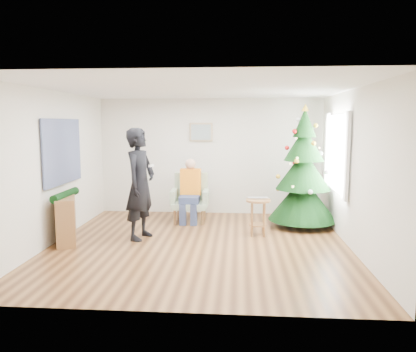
# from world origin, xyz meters

# --- Properties ---
(floor) EXTENTS (5.00, 5.00, 0.00)m
(floor) POSITION_xyz_m (0.00, 0.00, 0.00)
(floor) COLOR brown
(floor) RESTS_ON ground
(ceiling) EXTENTS (5.00, 5.00, 0.00)m
(ceiling) POSITION_xyz_m (0.00, 0.00, 2.60)
(ceiling) COLOR white
(ceiling) RESTS_ON wall_back
(wall_back) EXTENTS (5.00, 0.00, 5.00)m
(wall_back) POSITION_xyz_m (0.00, 2.50, 1.30)
(wall_back) COLOR silver
(wall_back) RESTS_ON floor
(wall_front) EXTENTS (5.00, 0.00, 5.00)m
(wall_front) POSITION_xyz_m (0.00, -2.50, 1.30)
(wall_front) COLOR silver
(wall_front) RESTS_ON floor
(wall_left) EXTENTS (0.00, 5.00, 5.00)m
(wall_left) POSITION_xyz_m (-2.50, 0.00, 1.30)
(wall_left) COLOR silver
(wall_left) RESTS_ON floor
(wall_right) EXTENTS (0.00, 5.00, 5.00)m
(wall_right) POSITION_xyz_m (2.50, 0.00, 1.30)
(wall_right) COLOR silver
(wall_right) RESTS_ON floor
(window_panel) EXTENTS (0.04, 1.30, 1.40)m
(window_panel) POSITION_xyz_m (2.47, 1.00, 1.50)
(window_panel) COLOR white
(window_panel) RESTS_ON wall_right
(curtains) EXTENTS (0.05, 1.75, 1.50)m
(curtains) POSITION_xyz_m (2.44, 1.00, 1.50)
(curtains) COLOR white
(curtains) RESTS_ON wall_right
(christmas_tree) EXTENTS (1.34, 1.34, 2.42)m
(christmas_tree) POSITION_xyz_m (1.93, 1.43, 1.09)
(christmas_tree) COLOR #3F2816
(christmas_tree) RESTS_ON floor
(stool) EXTENTS (0.45, 0.45, 0.67)m
(stool) POSITION_xyz_m (1.01, 0.67, 0.34)
(stool) COLOR brown
(stool) RESTS_ON floor
(laptop) EXTENTS (0.38, 0.26, 0.03)m
(laptop) POSITION_xyz_m (1.01, 0.67, 0.69)
(laptop) COLOR silver
(laptop) RESTS_ON stool
(armchair) EXTENTS (0.78, 0.70, 1.00)m
(armchair) POSITION_xyz_m (-0.35, 1.66, 0.37)
(armchair) COLOR #93A887
(armchair) RESTS_ON floor
(seated_person) EXTENTS (0.43, 0.61, 1.31)m
(seated_person) POSITION_xyz_m (-0.35, 1.60, 0.68)
(seated_person) COLOR navy
(seated_person) RESTS_ON armchair
(standing_man) EXTENTS (0.64, 0.82, 1.97)m
(standing_man) POSITION_xyz_m (-1.08, 0.31, 0.98)
(standing_man) COLOR black
(standing_man) RESTS_ON floor
(game_controller) EXTENTS (0.07, 0.13, 0.04)m
(game_controller) POSITION_xyz_m (-0.87, 0.28, 1.31)
(game_controller) COLOR white
(game_controller) RESTS_ON standing_man
(console) EXTENTS (0.65, 1.04, 0.80)m
(console) POSITION_xyz_m (-2.33, 0.03, 0.40)
(console) COLOR brown
(console) RESTS_ON floor
(garland) EXTENTS (0.14, 0.90, 0.14)m
(garland) POSITION_xyz_m (-2.33, 0.03, 0.82)
(garland) COLOR black
(garland) RESTS_ON console
(tapestry) EXTENTS (0.03, 1.50, 1.15)m
(tapestry) POSITION_xyz_m (-2.46, 0.30, 1.55)
(tapestry) COLOR black
(tapestry) RESTS_ON wall_left
(framed_picture) EXTENTS (0.52, 0.05, 0.42)m
(framed_picture) POSITION_xyz_m (-0.20, 2.46, 1.85)
(framed_picture) COLOR tan
(framed_picture) RESTS_ON wall_back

